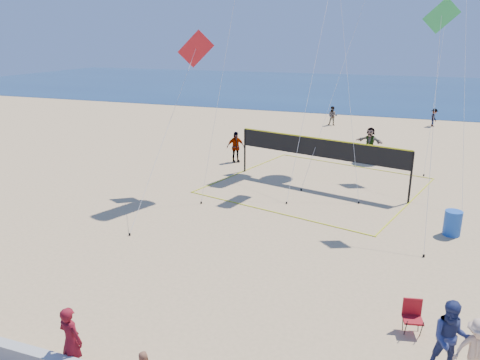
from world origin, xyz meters
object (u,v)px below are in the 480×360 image
(camp_chair, at_px, (412,314))
(volleyball_net, at_px, (320,153))
(woman, at_px, (71,341))
(trash_barrel, at_px, (453,223))

(camp_chair, height_order, volleyball_net, volleyball_net)
(camp_chair, bearing_deg, volleyball_net, 100.27)
(woman, relative_size, volleyball_net, 0.15)
(volleyball_net, bearing_deg, woman, -84.46)
(trash_barrel, relative_size, volleyball_net, 0.09)
(woman, height_order, volleyball_net, volleyball_net)
(woman, relative_size, trash_barrel, 1.73)
(camp_chair, relative_size, volleyball_net, 0.09)
(woman, xyz_separation_m, volleyball_net, (2.62, 16.23, 0.90))
(camp_chair, xyz_separation_m, trash_barrel, (1.42, 7.28, -0.02))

